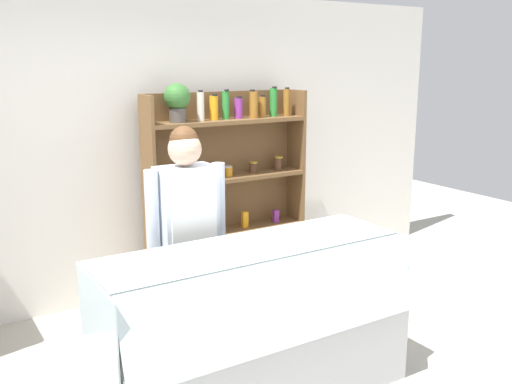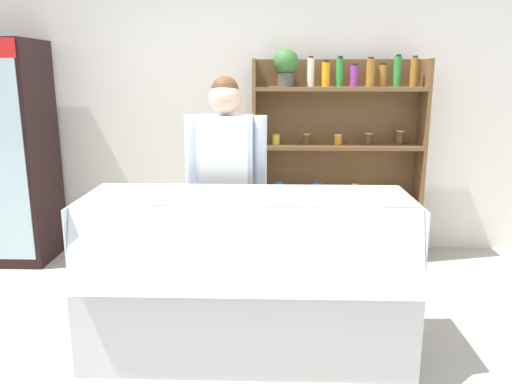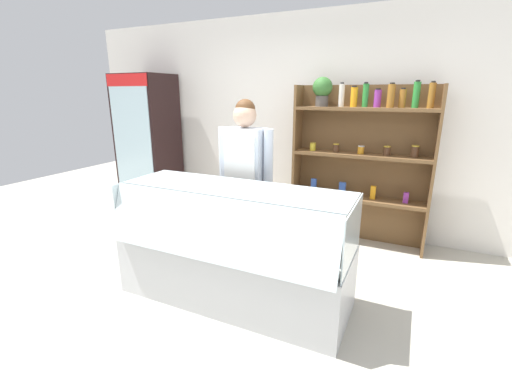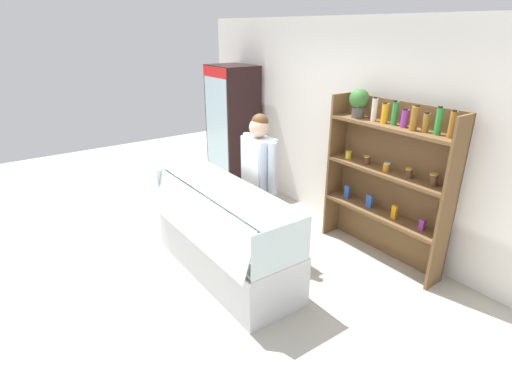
# 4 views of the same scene
# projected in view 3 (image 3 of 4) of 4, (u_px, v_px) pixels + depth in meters

# --- Properties ---
(ground_plane) EXTENTS (12.00, 12.00, 0.00)m
(ground_plane) POSITION_uv_depth(u_px,v_px,m) (239.00, 301.00, 2.99)
(ground_plane) COLOR #B7B2A3
(back_wall) EXTENTS (6.80, 0.10, 2.70)m
(back_wall) POSITION_uv_depth(u_px,v_px,m) (312.00, 125.00, 4.39)
(back_wall) COLOR white
(back_wall) RESTS_ON ground
(drinks_fridge) EXTENTS (0.75, 0.64, 2.01)m
(drinks_fridge) POSITION_uv_depth(u_px,v_px,m) (149.00, 145.00, 5.07)
(drinks_fridge) COLOR black
(drinks_fridge) RESTS_ON ground
(shelving_unit) EXTENTS (1.55, 0.29, 1.93)m
(shelving_unit) POSITION_uv_depth(u_px,v_px,m) (359.00, 153.00, 3.95)
(shelving_unit) COLOR brown
(shelving_unit) RESTS_ON ground
(deli_display_case) EXTENTS (1.97, 0.77, 1.01)m
(deli_display_case) POSITION_uv_depth(u_px,v_px,m) (233.00, 265.00, 2.96)
(deli_display_case) COLOR silver
(deli_display_case) RESTS_ON ground
(shop_clerk) EXTENTS (0.57, 0.25, 1.70)m
(shop_clerk) POSITION_uv_depth(u_px,v_px,m) (245.00, 172.00, 3.35)
(shop_clerk) COLOR #4C4233
(shop_clerk) RESTS_ON ground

